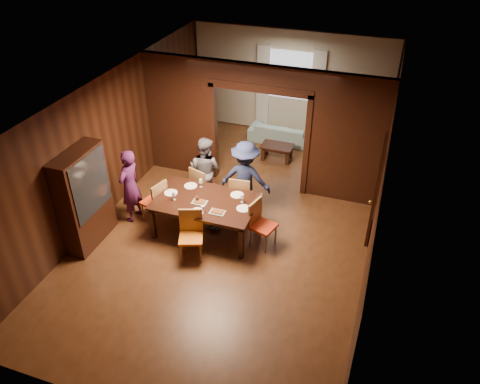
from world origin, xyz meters
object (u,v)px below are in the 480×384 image
at_px(person_grey, 205,170).
at_px(chair_near, 191,236).
at_px(hutch, 85,199).
at_px(coffee_table, 277,152).
at_px(chair_left, 154,200).
at_px(chair_far_r, 242,194).
at_px(sofa, 282,133).
at_px(chair_right, 263,225).
at_px(chair_far_l, 204,186).
at_px(person_purple, 130,186).
at_px(dining_table, 207,216).
at_px(person_navy, 245,178).

relative_size(person_grey, chair_near, 1.62).
distance_m(person_grey, hutch, 2.61).
height_order(coffee_table, chair_left, chair_left).
distance_m(coffee_table, chair_far_r, 2.55).
bearing_deg(chair_far_r, hutch, 29.57).
distance_m(sofa, chair_right, 4.47).
relative_size(coffee_table, chair_far_l, 0.82).
xyz_separation_m(chair_far_l, chair_near, (0.44, -1.70, 0.00)).
bearing_deg(person_purple, chair_far_r, 118.72).
relative_size(dining_table, chair_far_l, 2.09).
xyz_separation_m(person_grey, hutch, (-1.63, -2.03, 0.22)).
bearing_deg(sofa, person_navy, 93.07).
xyz_separation_m(person_navy, dining_table, (-0.51, -0.95, -0.45)).
relative_size(person_grey, person_navy, 0.94).
bearing_deg(coffee_table, chair_far_l, -111.83).
xyz_separation_m(person_navy, chair_left, (-1.70, -0.94, -0.35)).
height_order(sofa, dining_table, dining_table).
xyz_separation_m(person_purple, person_grey, (1.21, 1.12, -0.03)).
relative_size(dining_table, chair_far_r, 2.09).
bearing_deg(chair_right, hutch, 122.18).
bearing_deg(hutch, chair_left, 49.04).
bearing_deg(chair_right, person_navy, 51.03).
relative_size(person_navy, dining_table, 0.82).
bearing_deg(coffee_table, person_purple, -122.89).
xyz_separation_m(person_grey, chair_right, (1.65, -1.07, -0.30)).
bearing_deg(sofa, coffee_table, 99.60).
distance_m(dining_table, chair_far_l, 0.98).
bearing_deg(chair_far_l, dining_table, 134.89).
bearing_deg(coffee_table, chair_left, -117.85).
relative_size(chair_near, hutch, 0.48).
bearing_deg(person_grey, sofa, -95.75).
xyz_separation_m(person_purple, sofa, (2.09, 4.44, -0.55)).
xyz_separation_m(person_grey, dining_table, (0.44, -1.03, -0.40)).
relative_size(sofa, chair_far_l, 1.83).
distance_m(chair_left, chair_right, 2.40).
height_order(dining_table, hutch, hutch).
bearing_deg(chair_far_r, person_purple, 17.08).
bearing_deg(person_grey, dining_table, 122.18).
relative_size(person_purple, chair_near, 1.67).
relative_size(chair_left, chair_far_l, 1.00).
distance_m(chair_far_l, chair_far_r, 0.89).
distance_m(person_grey, dining_table, 1.19).
relative_size(chair_far_l, chair_far_r, 1.00).
xyz_separation_m(chair_right, chair_near, (-1.19, -0.78, 0.00)).
bearing_deg(chair_left, sofa, 175.60).
xyz_separation_m(sofa, chair_far_r, (0.03, -3.53, 0.23)).
relative_size(dining_table, chair_near, 2.09).
xyz_separation_m(person_grey, person_navy, (0.95, -0.08, 0.05)).
distance_m(person_navy, chair_near, 1.87).
bearing_deg(person_navy, person_grey, -6.84).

